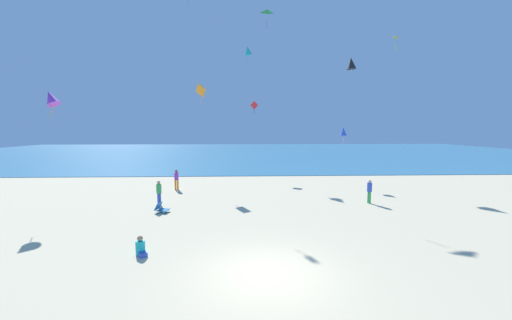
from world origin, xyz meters
TOP-DOWN VIEW (x-y plane):
  - ground_plane at (0.00, 10.00)m, footprint 120.00×120.00m
  - ocean_water at (0.00, 49.49)m, footprint 120.00×60.00m
  - beach_chair_mid_beach at (-5.29, 7.19)m, footprint 0.80×0.73m
  - person_0 at (7.01, 8.72)m, footprint 0.32×0.32m
  - person_1 at (-5.83, 13.32)m, footprint 0.31×0.31m
  - person_2 at (-4.48, 1.66)m, footprint 0.57×0.62m
  - person_4 at (-5.83, 8.73)m, footprint 0.37×0.37m
  - kite_orange at (-4.23, 15.70)m, footprint 0.91×0.79m
  - kite_yellow at (9.49, 11.16)m, footprint 0.65×0.63m
  - kite_teal at (-0.30, 22.76)m, footprint 1.12×1.05m
  - kite_black at (8.80, 17.66)m, footprint 1.18×1.15m
  - kite_red at (0.29, 20.65)m, footprint 0.83×0.18m
  - kite_purple at (-11.94, 9.02)m, footprint 1.22×1.02m
  - kite_green at (1.18, 15.95)m, footprint 0.89×0.72m
  - kite_blue at (7.39, 15.03)m, footprint 0.59×0.65m

SIDE VIEW (x-z plane):
  - ground_plane at x=0.00m, z-range 0.00..0.00m
  - ocean_water at x=0.00m, z-range 0.00..0.05m
  - beach_chair_mid_beach at x=-5.29m, z-range -0.04..0.50m
  - person_2 at x=-4.48m, z-range -0.09..0.61m
  - person_0 at x=7.01m, z-range 0.11..1.59m
  - person_4 at x=-5.83m, z-range 0.12..1.62m
  - person_1 at x=-5.83m, z-range 0.12..1.65m
  - kite_blue at x=7.39m, z-range 3.69..5.04m
  - kite_purple at x=-11.94m, z-range 5.51..7.27m
  - kite_red at x=0.29m, z-range 6.31..7.51m
  - kite_orange at x=-4.23m, z-range 6.89..8.49m
  - kite_black at x=8.80m, z-range 9.69..11.06m
  - kite_yellow at x=9.49m, z-range 10.13..11.21m
  - kite_teal at x=-0.30m, z-range 11.86..13.52m
  - kite_green at x=1.18m, z-range 13.18..14.88m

